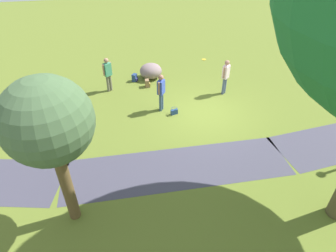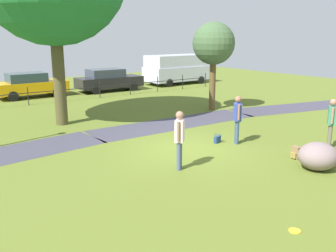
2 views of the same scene
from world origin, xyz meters
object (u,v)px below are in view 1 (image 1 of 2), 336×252
at_px(lawn_boulder, 151,71).
at_px(passerby_on_path, 226,75).
at_px(handbag_on_grass, 174,112).
at_px(backpack_by_boulder, 135,78).
at_px(young_tree_near_path, 48,123).
at_px(spare_backpack_on_lawn, 147,83).
at_px(woman_with_handbag, 161,90).
at_px(man_near_boulder, 108,72).
at_px(frisbee_on_grass, 204,59).

bearing_deg(lawn_boulder, passerby_on_path, 144.32).
xyz_separation_m(lawn_boulder, handbag_on_grass, (-0.50, 3.78, -0.27)).
distance_m(lawn_boulder, backpack_by_boulder, 0.96).
height_order(young_tree_near_path, spare_backpack_on_lawn, young_tree_near_path).
xyz_separation_m(lawn_boulder, woman_with_handbag, (0.00, 3.30, 0.62)).
relative_size(lawn_boulder, passerby_on_path, 0.70).
distance_m(lawn_boulder, woman_with_handbag, 3.36).
relative_size(man_near_boulder, frisbee_on_grass, 7.06).
bearing_deg(young_tree_near_path, handbag_on_grass, -130.29).
height_order(man_near_boulder, spare_backpack_on_lawn, man_near_boulder).
bearing_deg(lawn_boulder, backpack_by_boulder, 13.03).
bearing_deg(backpack_by_boulder, spare_backpack_on_lawn, 127.13).
relative_size(passerby_on_path, handbag_on_grass, 5.18).
distance_m(passerby_on_path, backpack_by_boulder, 4.84).
bearing_deg(lawn_boulder, man_near_boulder, 24.11).
bearing_deg(man_near_boulder, woman_with_handbag, 134.79).
distance_m(lawn_boulder, handbag_on_grass, 3.82).
xyz_separation_m(lawn_boulder, frisbee_on_grass, (-3.59, -1.84, -0.40)).
bearing_deg(passerby_on_path, woman_with_handbag, 15.25).
bearing_deg(woman_with_handbag, young_tree_near_path, 56.00).
relative_size(passerby_on_path, backpack_by_boulder, 4.41).
distance_m(lawn_boulder, man_near_boulder, 2.56).
xyz_separation_m(passerby_on_path, frisbee_on_grass, (-0.26, -4.23, -1.02)).
bearing_deg(spare_backpack_on_lawn, woman_with_handbag, 98.14).
height_order(woman_with_handbag, backpack_by_boulder, woman_with_handbag).
xyz_separation_m(passerby_on_path, handbag_on_grass, (2.83, 1.39, -0.89)).
bearing_deg(man_near_boulder, handbag_on_grass, 135.09).
distance_m(lawn_boulder, passerby_on_path, 4.15).
relative_size(young_tree_near_path, lawn_boulder, 3.67).
relative_size(woman_with_handbag, passerby_on_path, 1.00).
relative_size(passerby_on_path, frisbee_on_grass, 7.12).
xyz_separation_m(lawn_boulder, backpack_by_boulder, (0.91, 0.21, -0.22)).
xyz_separation_m(woman_with_handbag, frisbee_on_grass, (-3.59, -5.14, -1.02)).
bearing_deg(lawn_boulder, spare_backpack_on_lawn, 71.15).
bearing_deg(backpack_by_boulder, frisbee_on_grass, -155.56).
relative_size(handbag_on_grass, frisbee_on_grass, 1.37).
relative_size(passerby_on_path, spare_backpack_on_lawn, 4.41).
height_order(young_tree_near_path, woman_with_handbag, young_tree_near_path).
bearing_deg(handbag_on_grass, woman_with_handbag, -43.51).
bearing_deg(woman_with_handbag, lawn_boulder, -90.02).
relative_size(young_tree_near_path, frisbee_on_grass, 18.31).
bearing_deg(handbag_on_grass, passerby_on_path, -153.92).
relative_size(young_tree_near_path, passerby_on_path, 2.57).
relative_size(lawn_boulder, spare_backpack_on_lawn, 3.09).
distance_m(young_tree_near_path, passerby_on_path, 9.51).
relative_size(man_near_boulder, backpack_by_boulder, 4.38).
distance_m(young_tree_near_path, frisbee_on_grass, 13.03).
xyz_separation_m(passerby_on_path, backpack_by_boulder, (4.24, -2.18, -0.84)).
bearing_deg(frisbee_on_grass, young_tree_near_path, 55.52).
bearing_deg(passerby_on_path, young_tree_near_path, 41.83).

